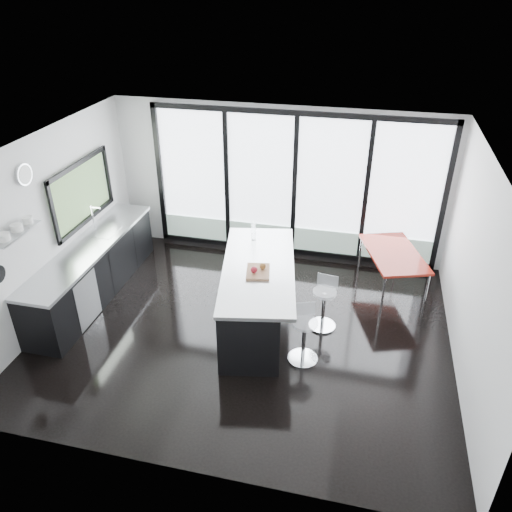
% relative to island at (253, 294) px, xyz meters
% --- Properties ---
extents(floor, '(6.00, 5.00, 0.00)m').
position_rel_island_xyz_m(floor, '(-0.07, -0.24, -0.51)').
color(floor, black).
rests_on(floor, ground).
extents(ceiling, '(6.00, 5.00, 0.00)m').
position_rel_island_xyz_m(ceiling, '(-0.07, -0.24, 2.29)').
color(ceiling, white).
rests_on(ceiling, wall_back).
extents(wall_back, '(6.00, 0.09, 2.80)m').
position_rel_island_xyz_m(wall_back, '(0.20, 2.22, 0.76)').
color(wall_back, silver).
rests_on(wall_back, ground).
extents(wall_front, '(6.00, 0.00, 2.80)m').
position_rel_island_xyz_m(wall_front, '(-0.07, -2.74, 0.89)').
color(wall_front, silver).
rests_on(wall_front, ground).
extents(wall_left, '(0.26, 5.00, 2.80)m').
position_rel_island_xyz_m(wall_left, '(-3.04, 0.03, 1.05)').
color(wall_left, silver).
rests_on(wall_left, ground).
extents(wall_right, '(0.00, 5.00, 2.80)m').
position_rel_island_xyz_m(wall_right, '(2.93, -0.24, 0.89)').
color(wall_right, silver).
rests_on(wall_right, ground).
extents(counter_cabinets, '(0.69, 3.24, 1.36)m').
position_rel_island_xyz_m(counter_cabinets, '(-2.74, 0.16, -0.05)').
color(counter_cabinets, black).
rests_on(counter_cabinets, floor).
extents(island, '(1.48, 2.61, 1.31)m').
position_rel_island_xyz_m(island, '(0.00, 0.00, 0.00)').
color(island, black).
rests_on(island, floor).
extents(bar_stool_near, '(0.54, 0.54, 0.67)m').
position_rel_island_xyz_m(bar_stool_near, '(0.88, -0.67, -0.18)').
color(bar_stool_near, silver).
rests_on(bar_stool_near, floor).
extents(bar_stool_far, '(0.47, 0.47, 0.65)m').
position_rel_island_xyz_m(bar_stool_far, '(1.05, 0.13, -0.18)').
color(bar_stool_far, silver).
rests_on(bar_stool_far, floor).
extents(red_table, '(1.20, 1.57, 0.74)m').
position_rel_island_xyz_m(red_table, '(2.04, 1.37, -0.14)').
color(red_table, maroon).
rests_on(red_table, floor).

